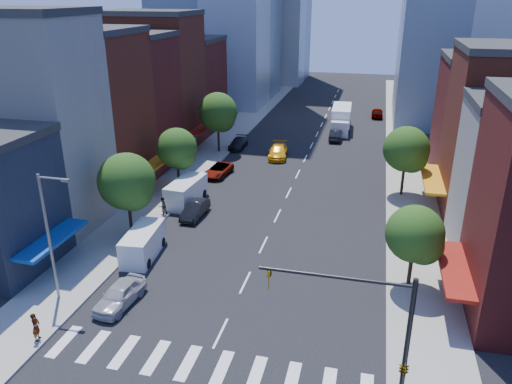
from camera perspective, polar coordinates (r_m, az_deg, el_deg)
ground at (r=32.26m, az=-4.07°, el=-15.80°), size 220.00×220.00×0.00m
sidewalk_left at (r=70.25m, az=-4.05°, el=5.62°), size 5.00×120.00×0.15m
sidewalk_right at (r=67.30m, az=16.76°, el=3.99°), size 5.00×120.00×0.15m
crosswalk at (r=30.07m, az=-5.88°, el=-19.15°), size 19.00×3.00×0.01m
bldg_left_1 at (r=47.70m, az=-24.70°, el=6.93°), size 12.00×8.00×18.00m
bldg_left_2 at (r=54.64m, az=-19.21°, el=8.33°), size 12.00×9.00×16.00m
bldg_left_3 at (r=61.89m, az=-15.00°, el=9.79°), size 12.00×8.00×15.00m
bldg_left_4 at (r=69.17m, az=-11.76°, el=12.13°), size 12.00×9.00×17.00m
bldg_left_5 at (r=78.07m, az=-8.69°, el=11.92°), size 12.00×10.00×13.00m
bldg_right_3 at (r=61.07m, az=25.64°, el=7.27°), size 12.00×10.00×13.00m
traffic_signal at (r=25.18m, az=15.44°, el=-17.17°), size 7.24×2.24×8.00m
streetlight at (r=35.24m, az=-22.48°, el=-4.05°), size 2.25×0.25×9.00m
tree_left_near at (r=42.83m, az=-14.41°, el=0.92°), size 4.80×4.80×7.30m
tree_left_mid at (r=52.34m, az=-8.90°, el=4.78°), size 4.20×4.20×6.65m
tree_left_far at (r=64.86m, az=-4.27°, el=8.92°), size 5.00×5.00×7.75m
tree_right_near at (r=35.86m, az=17.91°, el=-4.88°), size 4.00×4.00×6.20m
tree_right_far at (r=52.41m, az=16.94°, el=4.49°), size 4.60×4.60×7.20m
parked_car_front at (r=35.44m, az=-15.31°, el=-11.25°), size 2.27×4.75×1.57m
parked_car_second at (r=47.14m, az=-6.98°, el=-2.01°), size 1.63×4.44×1.45m
parked_car_third at (r=57.52m, az=-4.31°, el=2.51°), size 2.69×5.00×1.33m
parked_car_rear at (r=67.72m, az=-2.05°, el=5.57°), size 1.96×4.72×1.36m
cargo_van_near at (r=40.76m, az=-12.86°, el=-5.83°), size 2.61×5.45×2.25m
cargo_van_far at (r=50.07m, az=-8.06°, el=-0.04°), size 2.69×5.77×2.39m
taxi at (r=63.86m, az=2.54°, el=4.66°), size 2.84×5.73×1.60m
traffic_car_oncoming at (r=72.49m, az=9.12°, el=6.48°), size 1.63×4.65×1.53m
traffic_car_far at (r=87.52m, az=13.69°, el=8.79°), size 1.90×4.59×1.56m
box_truck at (r=77.40m, az=9.70°, el=8.15°), size 3.07×9.10×3.63m
pedestrian_near at (r=33.62m, az=-23.85°, el=-13.91°), size 0.59×0.76×1.84m
pedestrian_far at (r=47.62m, az=-10.63°, el=-1.60°), size 1.02×1.07×1.74m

